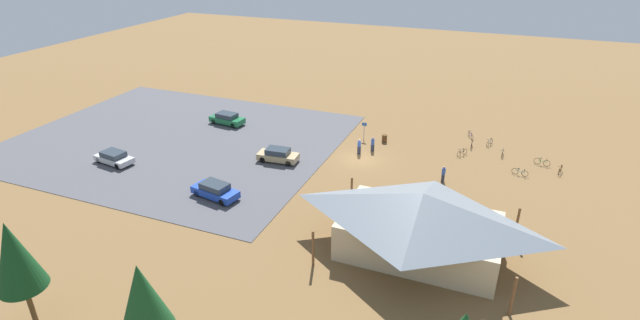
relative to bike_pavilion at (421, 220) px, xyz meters
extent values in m
plane|color=brown|center=(9.19, -14.60, -2.94)|extent=(160.00, 160.00, 0.00)
cube|color=#4C4C51|center=(31.33, -11.71, -2.91)|extent=(37.47, 30.91, 0.05)
cube|color=#C6B28E|center=(0.00, 0.00, -1.43)|extent=(11.77, 6.90, 3.02)
pyramid|color=slate|center=(0.00, 0.00, 1.19)|extent=(14.20, 9.33, 2.22)
cylinder|color=brown|center=(-6.92, -4.48, -1.43)|extent=(0.20, 0.20, 3.02)
cylinder|color=brown|center=(6.92, -4.48, -1.43)|extent=(0.20, 0.20, 3.02)
cylinder|color=brown|center=(-6.92, 4.48, -1.43)|extent=(0.20, 0.20, 3.02)
cylinder|color=brown|center=(6.92, 4.48, -1.43)|extent=(0.20, 0.20, 3.02)
cylinder|color=brown|center=(7.99, -20.12, -2.49)|extent=(0.60, 0.60, 0.90)
cylinder|color=#99999E|center=(10.50, -20.03, -1.84)|extent=(0.08, 0.08, 2.20)
cube|color=#1959B2|center=(10.50, -20.03, -1.04)|extent=(0.56, 0.04, 0.40)
cone|color=#194C23|center=(11.80, 16.33, 2.07)|extent=(2.91, 2.91, 4.25)
cylinder|color=brown|center=(21.22, 16.39, -1.53)|extent=(0.32, 0.32, 2.83)
cone|color=#14421E|center=(21.22, 16.39, 2.22)|extent=(2.88, 2.88, 4.66)
torus|color=black|center=(-5.21, -21.63, -2.60)|extent=(0.07, 0.67, 0.67)
torus|color=black|center=(-5.16, -20.65, -2.60)|extent=(0.07, 0.67, 0.67)
cylinder|color=silver|center=(-5.19, -21.14, -2.49)|extent=(0.08, 0.91, 0.04)
cylinder|color=silver|center=(-5.20, -21.32, -2.43)|extent=(0.04, 0.04, 0.35)
cube|color=black|center=(-5.20, -21.32, -2.26)|extent=(0.09, 0.20, 0.05)
cylinder|color=silver|center=(-5.17, -20.75, -2.38)|extent=(0.04, 0.04, 0.46)
cylinder|color=black|center=(-5.17, -20.75, -2.15)|extent=(0.48, 0.06, 0.03)
torus|color=black|center=(-6.61, -16.98, -2.61)|extent=(0.66, 0.17, 0.66)
torus|color=black|center=(-7.57, -16.78, -2.61)|extent=(0.66, 0.17, 0.66)
cylinder|color=#197A7F|center=(-7.09, -16.88, -2.50)|extent=(0.89, 0.22, 0.04)
cylinder|color=#197A7F|center=(-6.92, -16.92, -2.42)|extent=(0.04, 0.04, 0.37)
cube|color=black|center=(-6.92, -16.92, -2.24)|extent=(0.21, 0.12, 0.05)
cylinder|color=#197A7F|center=(-7.48, -16.80, -2.39)|extent=(0.04, 0.04, 0.44)
cylinder|color=black|center=(-7.48, -16.80, -2.17)|extent=(0.13, 0.48, 0.03)
torus|color=black|center=(-1.77, -21.73, -2.60)|extent=(0.05, 0.68, 0.68)
torus|color=black|center=(-1.76, -22.73, -2.60)|extent=(0.05, 0.68, 0.68)
cylinder|color=red|center=(-1.76, -22.23, -2.49)|extent=(0.05, 0.93, 0.04)
cylinder|color=red|center=(-1.77, -22.05, -2.40)|extent=(0.04, 0.04, 0.39)
cube|color=black|center=(-1.77, -22.05, -2.21)|extent=(0.08, 0.20, 0.05)
cylinder|color=red|center=(-1.76, -22.63, -2.38)|extent=(0.04, 0.04, 0.44)
cylinder|color=black|center=(-1.76, -22.63, -2.16)|extent=(0.48, 0.04, 0.03)
torus|color=black|center=(-8.75, -20.34, -2.58)|extent=(0.70, 0.20, 0.71)
torus|color=black|center=(-9.68, -20.12, -2.58)|extent=(0.70, 0.20, 0.71)
cylinder|color=#1E7F38|center=(-9.22, -20.23, -2.47)|extent=(0.87, 0.24, 0.04)
cylinder|color=#1E7F38|center=(-9.05, -20.27, -2.37)|extent=(0.04, 0.04, 0.42)
cube|color=black|center=(-9.05, -20.27, -2.16)|extent=(0.21, 0.12, 0.05)
cylinder|color=#1E7F38|center=(-9.59, -20.14, -2.34)|extent=(0.04, 0.04, 0.49)
cylinder|color=black|center=(-9.59, -20.14, -2.09)|extent=(0.14, 0.47, 0.03)
torus|color=black|center=(-3.82, -24.19, -2.60)|extent=(0.26, 0.66, 0.68)
torus|color=black|center=(-3.48, -23.24, -2.60)|extent=(0.26, 0.66, 0.68)
cylinder|color=#B7B7BC|center=(-3.65, -23.71, -2.49)|extent=(0.34, 0.89, 0.04)
cylinder|color=#B7B7BC|center=(-3.71, -23.89, -2.39)|extent=(0.04, 0.04, 0.42)
cube|color=black|center=(-3.71, -23.89, -2.18)|extent=(0.14, 0.22, 0.05)
cylinder|color=#B7B7BC|center=(-3.52, -23.33, -2.36)|extent=(0.04, 0.04, 0.48)
cylinder|color=black|center=(-3.52, -23.33, -2.12)|extent=(0.46, 0.19, 0.03)
torus|color=black|center=(-11.06, -19.40, -2.58)|extent=(0.22, 0.70, 0.72)
torus|color=black|center=(-10.81, -18.44, -2.58)|extent=(0.22, 0.70, 0.72)
cylinder|color=orange|center=(-10.93, -18.92, -2.46)|extent=(0.27, 0.89, 0.04)
cylinder|color=orange|center=(-10.98, -19.09, -2.35)|extent=(0.04, 0.04, 0.47)
cube|color=black|center=(-10.98, -19.09, -2.11)|extent=(0.13, 0.21, 0.05)
cylinder|color=orange|center=(-10.83, -18.53, -2.33)|extent=(0.04, 0.04, 0.50)
cylinder|color=black|center=(-10.83, -18.53, -2.08)|extent=(0.47, 0.15, 0.03)
torus|color=black|center=(-1.58, -24.65, -2.62)|extent=(0.31, 0.60, 0.64)
torus|color=black|center=(-1.12, -25.65, -2.62)|extent=(0.31, 0.60, 0.64)
cylinder|color=#722D9E|center=(-1.35, -25.15, -2.51)|extent=(0.46, 0.93, 0.04)
cylinder|color=#722D9E|center=(-1.43, -24.97, -2.43)|extent=(0.04, 0.04, 0.38)
cube|color=black|center=(-1.43, -24.97, -2.24)|extent=(0.16, 0.22, 0.05)
cylinder|color=#722D9E|center=(-1.17, -25.55, -2.41)|extent=(0.04, 0.04, 0.41)
cylinder|color=black|center=(-1.17, -25.55, -2.20)|extent=(0.45, 0.23, 0.03)
torus|color=black|center=(-1.28, -19.99, -2.61)|extent=(0.40, 0.58, 0.67)
torus|color=black|center=(-0.73, -19.17, -2.61)|extent=(0.40, 0.58, 0.67)
cylinder|color=black|center=(-1.01, -19.58, -2.50)|extent=(0.53, 0.78, 0.04)
cylinder|color=black|center=(-1.10, -19.73, -2.39)|extent=(0.04, 0.04, 0.43)
cube|color=black|center=(-1.10, -19.73, -2.18)|extent=(0.18, 0.21, 0.05)
cylinder|color=black|center=(-0.79, -19.25, -2.36)|extent=(0.04, 0.04, 0.49)
cylinder|color=black|center=(-0.79, -19.25, -2.12)|extent=(0.42, 0.29, 0.03)
cube|color=#1E42B2|center=(19.27, -1.44, -2.33)|extent=(4.86, 2.64, 0.67)
cube|color=#2D3842|center=(19.27, -1.44, -1.71)|extent=(2.83, 2.06, 0.58)
cylinder|color=black|center=(20.95, -0.92, -2.57)|extent=(0.67, 0.33, 0.64)
cylinder|color=black|center=(20.66, -2.52, -2.57)|extent=(0.67, 0.33, 0.64)
cylinder|color=black|center=(17.87, -0.36, -2.57)|extent=(0.67, 0.33, 0.64)
cylinder|color=black|center=(17.58, -1.95, -2.57)|extent=(0.67, 0.33, 0.64)
cube|color=tan|center=(17.28, -10.61, -2.33)|extent=(4.50, 2.14, 0.68)
cube|color=#2D3842|center=(17.28, -10.61, -1.70)|extent=(2.56, 1.78, 0.58)
cylinder|color=black|center=(18.70, -9.70, -2.57)|extent=(0.66, 0.27, 0.64)
cylinder|color=black|center=(18.83, -11.28, -2.57)|extent=(0.66, 0.27, 0.64)
cylinder|color=black|center=(15.74, -9.93, -2.57)|extent=(0.66, 0.27, 0.64)
cylinder|color=black|center=(15.86, -11.52, -2.57)|extent=(0.66, 0.27, 0.64)
cube|color=#BCBCC1|center=(33.38, -3.67, -2.39)|extent=(4.58, 2.48, 0.57)
cube|color=#2D3842|center=(33.38, -3.67, -1.83)|extent=(2.65, 1.98, 0.56)
cylinder|color=black|center=(34.96, -3.06, -2.57)|extent=(0.66, 0.31, 0.64)
cylinder|color=black|center=(34.73, -4.70, -2.57)|extent=(0.66, 0.31, 0.64)
cylinder|color=black|center=(32.03, -2.63, -2.57)|extent=(0.66, 0.31, 0.64)
cylinder|color=black|center=(31.80, -4.28, -2.57)|extent=(0.66, 0.31, 0.64)
cube|color=#1E6B3D|center=(28.31, -18.18, -2.32)|extent=(4.69, 2.32, 0.69)
cube|color=#2D3842|center=(28.31, -18.18, -1.70)|extent=(2.69, 1.89, 0.55)
cylinder|color=black|center=(29.93, -17.53, -2.57)|extent=(0.66, 0.29, 0.64)
cylinder|color=black|center=(29.75, -19.15, -2.57)|extent=(0.66, 0.29, 0.64)
cylinder|color=black|center=(26.87, -17.20, -2.57)|extent=(0.66, 0.29, 0.64)
cylinder|color=black|center=(26.70, -18.82, -2.57)|extent=(0.66, 0.29, 0.64)
cube|color=#2D3347|center=(8.57, -17.05, -2.54)|extent=(0.38, 0.40, 0.80)
cylinder|color=blue|center=(8.57, -17.05, -1.79)|extent=(0.36, 0.36, 0.69)
sphere|color=tan|center=(8.57, -17.05, -1.33)|extent=(0.24, 0.24, 0.24)
cube|color=#2D3347|center=(0.00, -12.47, -2.50)|extent=(0.29, 0.36, 0.87)
cylinder|color=blue|center=(0.00, -12.47, -1.75)|extent=(0.36, 0.36, 0.64)
sphere|color=tan|center=(0.00, -12.47, -1.30)|extent=(0.24, 0.24, 0.24)
cube|color=#2D3347|center=(9.75, -15.72, -2.48)|extent=(0.39, 0.40, 0.93)
cylinder|color=blue|center=(9.75, -15.72, -1.68)|extent=(0.36, 0.36, 0.66)
sphere|color=tan|center=(9.75, -15.72, -1.23)|extent=(0.24, 0.24, 0.24)
camera|label=1|loc=(-4.35, 31.29, 19.68)|focal=27.00mm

